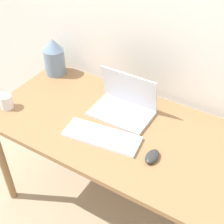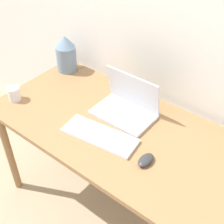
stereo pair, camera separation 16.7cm
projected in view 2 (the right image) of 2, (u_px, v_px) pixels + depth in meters
wall_back at (168, 18)px, 1.68m from camera, size 6.00×0.05×2.50m
desk at (118, 138)px, 1.78m from camera, size 1.49×0.74×0.76m
laptop at (127, 106)px, 1.79m from camera, size 0.35×0.23×0.24m
keyboard at (100, 135)px, 1.66m from camera, size 0.43×0.20×0.02m
mouse at (146, 160)px, 1.52m from camera, size 0.06×0.10×0.03m
vase at (66, 54)px, 2.12m from camera, size 0.14×0.14×0.25m
mp3_player at (101, 116)px, 1.80m from camera, size 0.05×0.05×0.01m
mug at (14, 94)px, 1.90m from camera, size 0.08×0.08×0.09m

